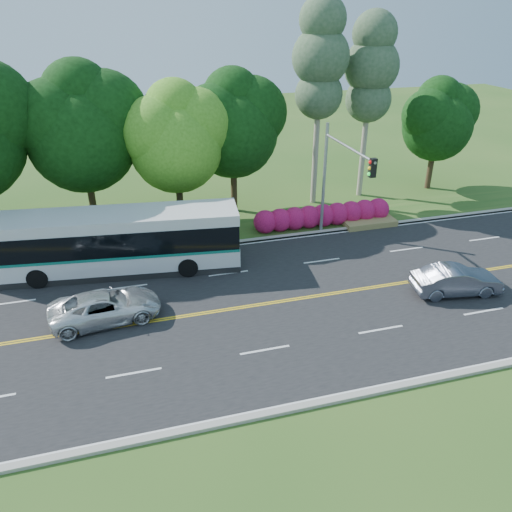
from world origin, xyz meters
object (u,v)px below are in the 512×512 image
object	(u,v)px
traffic_signal	(338,171)
sedan	(456,280)
transit_bus	(118,243)
suv	(106,307)

from	to	relation	value
traffic_signal	sedan	bearing A→B (deg)	-62.45
transit_bus	suv	world-z (taller)	transit_bus
transit_bus	sedan	size ratio (longest dim) A/B	2.97
transit_bus	suv	xyz separation A→B (m)	(-0.85, -4.80, -0.97)
traffic_signal	suv	distance (m)	14.79
traffic_signal	sedan	xyz separation A→B (m)	(3.67, -7.04, -3.92)
traffic_signal	sedan	size ratio (longest dim) A/B	1.58
transit_bus	suv	size ratio (longest dim) A/B	2.60
traffic_signal	transit_bus	distance (m)	12.95
transit_bus	sedan	bearing A→B (deg)	-16.82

